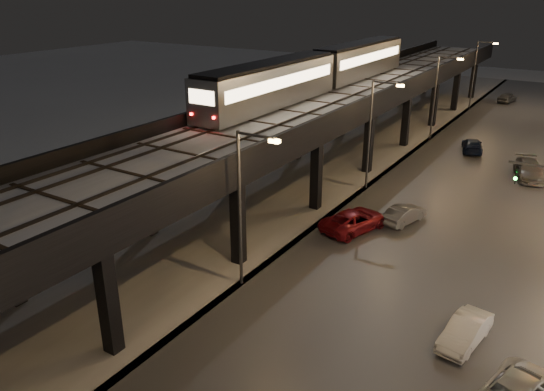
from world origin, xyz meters
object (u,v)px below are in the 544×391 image
Objects in this scene: car_near_white at (404,215)px; car_mid_dark at (472,146)px; car_onc_silver at (465,332)px; car_far_white at (507,98)px; car_onc_white at (529,170)px; subway_train at (321,70)px; car_mid_silver at (354,221)px.

car_mid_dark is (0.03, 20.38, 0.02)m from car_near_white.
car_far_white is at bearing 106.40° from car_onc_silver.
car_far_white is 34.09m from car_onc_white.
subway_train is at bearing 174.20° from car_onc_white.
car_mid_silver is at bearing 65.09° from car_near_white.
car_far_white reaches higher than car_near_white.
subway_train is 20.70m from car_onc_white.
car_far_white is (-1.43, 48.15, 0.08)m from car_near_white.
car_mid_silver is 1.34× the size of car_onc_silver.
car_onc_silver is (7.01, -32.14, -0.02)m from car_mid_dark.
car_onc_silver is at bearing 155.06° from car_mid_silver.
car_mid_dark is at bearing 101.58° from car_far_white.
car_mid_dark is at bearing 121.74° from car_onc_white.
car_mid_silver is 23.55m from car_mid_dark.
car_mid_silver is at bearing 97.38° from car_far_white.
car_mid_dark is 27.81m from car_far_white.
car_far_white is at bearing -73.69° from car_mid_silver.
car_near_white is 0.75× the size of car_mid_silver.
car_mid_dark is 8.18m from car_onc_white.
car_mid_dark is 1.17× the size of car_onc_silver.
car_far_white is at bearing -102.60° from car_mid_dark.
subway_train is at bearing 19.33° from car_mid_dark.
car_onc_silver is 0.75× the size of car_onc_white.
car_far_white is (1.07, 51.19, -0.01)m from car_mid_silver.
car_near_white is (12.82, -11.40, -7.73)m from subway_train.
subway_train is 6.88× the size of car_onc_white.
car_mid_dark is at bearing 110.66° from car_onc_silver.
car_mid_dark reaches higher than car_onc_silver.
car_near_white is at bearing -128.57° from car_onc_white.
car_onc_silver is (7.04, -11.77, 0.00)m from car_near_white.
car_far_white is 1.08× the size of car_onc_silver.
subway_train is at bearing -27.13° from car_near_white.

